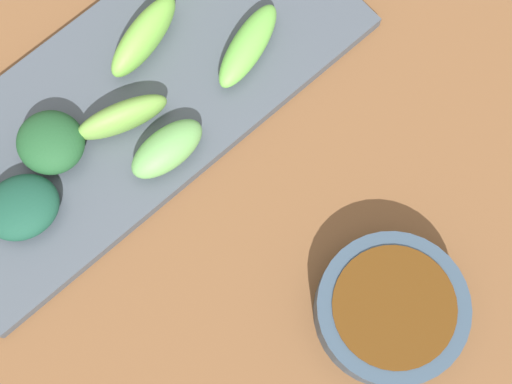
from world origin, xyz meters
TOP-DOWN VIEW (x-y plane):
  - tabletop at (0.00, 0.00)m, footprint 2.10×2.10m
  - sauce_bowl at (-0.17, -0.03)m, footprint 0.11×0.11m
  - serving_plate at (0.09, 0.00)m, footprint 0.17×0.39m
  - broccoli_leafy_0 at (0.07, 0.12)m, footprint 0.06×0.07m
  - broccoli_stalk_2 at (0.07, 0.02)m, footprint 0.04×0.08m
  - broccoli_stalk_3 at (0.06, -0.09)m, footprint 0.05×0.09m
  - broccoli_stalk_4 at (0.11, -0.03)m, footprint 0.05×0.08m
  - broccoli_stalk_6 at (0.03, 0.01)m, footprint 0.03×0.06m
  - broccoli_leafy_7 at (0.09, 0.07)m, footprint 0.07×0.06m

SIDE VIEW (x-z plane):
  - tabletop at x=0.00m, z-range 0.00..0.02m
  - serving_plate at x=0.09m, z-range 0.02..0.03m
  - sauce_bowl at x=-0.17m, z-range 0.02..0.06m
  - broccoli_stalk_3 at x=0.06m, z-range 0.03..0.05m
  - broccoli_leafy_0 at x=0.07m, z-range 0.03..0.06m
  - broccoli_stalk_6 at x=0.03m, z-range 0.03..0.06m
  - broccoli_leafy_7 at x=0.09m, z-range 0.03..0.06m
  - broccoli_stalk_2 at x=0.07m, z-range 0.03..0.06m
  - broccoli_stalk_4 at x=0.11m, z-range 0.03..0.06m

